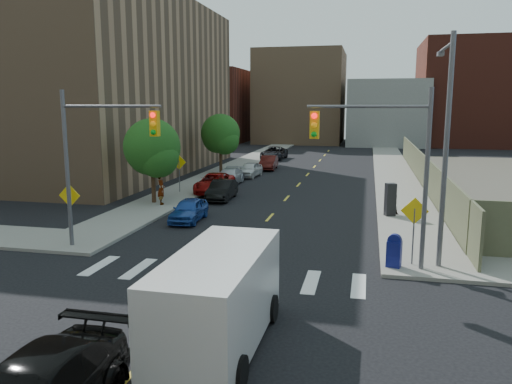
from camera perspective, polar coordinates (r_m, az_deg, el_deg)
The scene contains 29 objects.
ground at distance 15.71m, azimuth -8.62°, elevation -14.11°, with size 160.00×160.00×0.00m, color black.
sidewalk_nw at distance 56.71m, azimuth -0.74°, elevation 3.63°, with size 3.50×73.00×0.15m, color gray.
sidewalk_ne at distance 55.23m, azimuth 15.12°, elevation 3.11°, with size 3.50×73.00×0.15m, color gray.
fence_north at distance 41.86m, azimuth 18.44°, elevation 2.45°, with size 0.12×44.00×2.50m, color #5F5F43.
building_nw at distance 51.25m, azimuth -19.96°, elevation 11.24°, with size 22.00×30.00×16.00m, color #8C6B4C.
bg_bldg_west at distance 87.69m, azimuth -5.56°, elevation 9.72°, with size 14.00×18.00×12.00m, color #592319.
bg_bldg_midwest at distance 86.08m, azimuth 5.21°, elevation 10.72°, with size 14.00×16.00×15.00m, color #8C6B4C.
bg_bldg_center at distance 83.37m, azimuth 14.69°, elevation 8.75°, with size 12.00×16.00×10.00m, color gray.
bg_bldg_east at distance 86.95m, azimuth 24.14°, elevation 10.23°, with size 18.00×18.00×16.00m, color #592319.
signal_nw at distance 22.47m, azimuth -17.69°, elevation 4.79°, with size 4.59×0.30×7.00m.
signal_ne at distance 19.42m, azimuth 14.57°, elevation 4.19°, with size 4.59×0.30×7.00m.
streetlight_ne at distance 20.45m, azimuth 20.83°, elevation 6.09°, with size 0.25×3.70×9.00m.
warn_sign_nw at distance 24.18m, azimuth -20.50°, elevation -1.10°, with size 1.06×0.06×2.83m.
warn_sign_ne at distance 20.39m, azimuth 17.63°, elevation -2.91°, with size 1.06×0.06×2.83m.
warn_sign_midwest at distance 36.09m, azimuth -8.78°, elevation 2.91°, with size 1.06×0.06×2.83m.
tree_west_near at distance 32.39m, azimuth -11.74°, elevation 4.65°, with size 3.66×3.64×5.52m.
tree_west_far at distance 46.42m, azimuth -4.07°, elevation 6.40°, with size 3.66×3.64×5.52m.
parked_car_blue at distance 27.79m, azimuth -7.69°, elevation -2.04°, with size 1.48×3.69×1.26m, color #1A4093.
parked_car_black at distance 33.77m, azimuth -3.92°, elevation 0.22°, with size 1.39×3.99×1.32m, color black.
parked_car_red at distance 36.46m, azimuth -4.73°, elevation 1.01°, with size 2.33×5.05×1.40m, color #9C100F.
parked_car_silver at distance 40.19m, azimuth -3.10°, elevation 1.77°, with size 1.78×4.37×1.27m, color #B5B7BD.
parked_car_white at distance 44.23m, azimuth -0.73°, elevation 2.57°, with size 1.54×3.83×1.31m, color silver.
parked_car_maroon at distance 49.32m, azimuth 1.45°, elevation 3.37°, with size 1.44×4.14×1.36m, color #3F0F0C.
parked_car_grey at distance 58.48m, azimuth 2.05°, elevation 4.47°, with size 2.46×5.33×1.48m, color black.
cargo_van at distance 13.62m, azimuth -4.09°, elevation -11.66°, with size 2.43×5.71×2.60m.
mailbox at distance 20.15m, azimuth 15.51°, elevation -6.51°, with size 0.62×0.53×1.31m.
payphone at distance 29.15m, azimuth 15.09°, elevation -0.84°, with size 0.55×0.45×1.85m, color black.
pedestrian_west at distance 31.86m, azimuth -10.78°, elevation 0.32°, with size 0.71×0.47×1.94m, color gray.
pedestrian_east at distance 29.64m, azimuth 15.29°, elevation -0.98°, with size 0.74×0.58×1.53m, color gray.
Camera 1 is at (5.34, -13.32, 6.39)m, focal length 35.00 mm.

